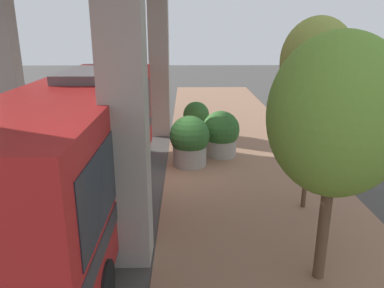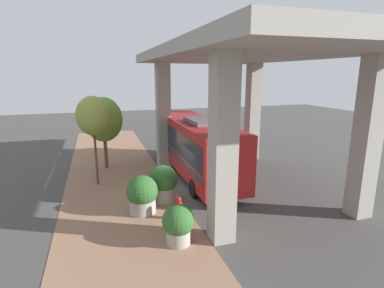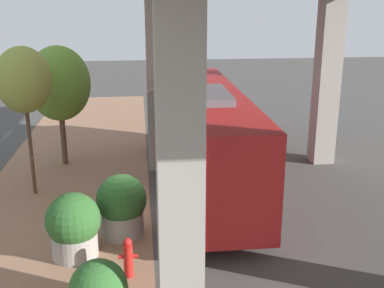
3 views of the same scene
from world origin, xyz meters
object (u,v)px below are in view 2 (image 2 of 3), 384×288
object	(u,v)px
fire_hydrant	(179,208)
planter_middle	(178,224)
planter_front	(163,183)
planter_back	(142,195)
street_tree_far	(104,120)
bus	(195,143)
street_tree_near	(93,116)

from	to	relation	value
fire_hydrant	planter_middle	world-z (taller)	planter_middle
fire_hydrant	planter_front	xyz separation A→B (m)	(-0.21, 2.30, 0.41)
planter_back	street_tree_far	bearing A→B (deg)	99.92
street_tree_far	planter_back	bearing A→B (deg)	-80.08
street_tree_far	fire_hydrant	bearing A→B (deg)	-72.48
bus	planter_back	distance (m)	6.42
street_tree_near	street_tree_far	world-z (taller)	street_tree_near
bus	planter_back	world-z (taller)	bus
bus	street_tree_near	world-z (taller)	street_tree_near
fire_hydrant	planter_back	world-z (taller)	planter_back
fire_hydrant	planter_back	xyz separation A→B (m)	(-1.48, 1.20, 0.37)
bus	planter_back	size ratio (longest dim) A/B	6.13
street_tree_near	planter_back	bearing A→B (deg)	-66.55
planter_middle	planter_back	distance (m)	3.28
fire_hydrant	planter_back	bearing A→B (deg)	140.91
bus	fire_hydrant	size ratio (longest dim) A/B	10.36
fire_hydrant	street_tree_far	world-z (taller)	street_tree_far
bus	planter_back	bearing A→B (deg)	-131.53
planter_middle	planter_back	bearing A→B (deg)	106.09
fire_hydrant	street_tree_far	distance (m)	9.89
planter_back	planter_front	bearing A→B (deg)	40.82
planter_front	planter_middle	world-z (taller)	planter_front
fire_hydrant	street_tree_near	size ratio (longest dim) A/B	0.21
planter_middle	planter_front	bearing A→B (deg)	85.17
bus	street_tree_far	bearing A→B (deg)	150.96
fire_hydrant	street_tree_near	world-z (taller)	street_tree_near
fire_hydrant	planter_front	distance (m)	2.34
planter_front	planter_middle	xyz separation A→B (m)	(-0.36, -4.25, -0.12)
planter_back	fire_hydrant	bearing A→B (deg)	-39.09
bus	planter_front	bearing A→B (deg)	-128.78
fire_hydrant	planter_back	distance (m)	1.94
fire_hydrant	street_tree_near	bearing A→B (deg)	120.89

